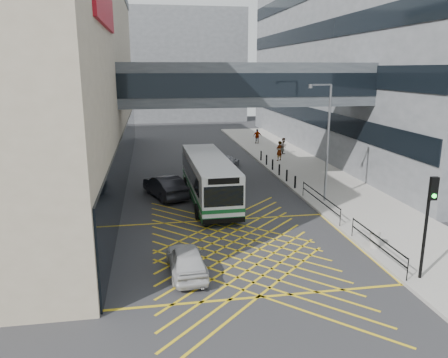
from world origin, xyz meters
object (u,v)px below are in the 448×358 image
pedestrian_c (257,136)px  traffic_light (429,213)px  car_white (187,260)px  street_lamp (326,136)px  litter_bin (375,239)px  pedestrian_a (279,151)px  pedestrian_b (284,146)px  car_dark (165,186)px  bus (209,178)px  car_silver (226,162)px

pedestrian_c → traffic_light: bearing=93.1°
car_white → street_lamp: 13.56m
litter_bin → pedestrian_a: size_ratio=0.46×
litter_bin → pedestrian_c: 30.41m
litter_bin → pedestrian_b: bearing=83.6°
car_white → traffic_light: 10.07m
car_dark → street_lamp: size_ratio=0.65×
pedestrian_a → car_white: bearing=32.9°
car_dark → pedestrian_b: 17.76m
bus → car_dark: size_ratio=2.19×
pedestrian_a → pedestrian_c: (0.27, 9.71, -0.08)m
car_white → pedestrian_a: bearing=-119.1°
car_white → pedestrian_b: size_ratio=2.46×
car_silver → pedestrian_b: bearing=-119.9°
pedestrian_c → street_lamp: bearing=92.5°
traffic_light → pedestrian_a: bearing=94.7°
bus → car_silver: 9.77m
traffic_light → pedestrian_b: traffic_light is taller
pedestrian_b → street_lamp: bearing=-136.3°
bus → car_dark: (-2.85, 1.39, -0.83)m
street_lamp → litter_bin: 8.62m
car_silver → car_white: bearing=99.8°
car_white → pedestrian_a: pedestrian_a is taller
street_lamp → litter_bin: bearing=-106.0°
bus → pedestrian_c: bearing=66.6°
car_white → litter_bin: car_white is taller
car_white → pedestrian_a: 24.11m
litter_bin → pedestrian_b: size_ratio=0.52×
pedestrian_c → pedestrian_a: bearing=93.8°
bus → traffic_light: bearing=-62.3°
bus → car_silver: (2.83, 9.30, -0.97)m
car_dark → pedestrian_b: bearing=-154.0°
car_dark → pedestrian_c: pedestrian_c is taller
car_silver → pedestrian_b: (6.71, 4.81, 0.37)m
car_silver → street_lamp: bearing=136.5°
car_dark → car_silver: car_dark is taller
car_white → car_silver: bearing=-107.8°
pedestrian_b → pedestrian_c: 6.88m
car_dark → litter_bin: car_dark is taller
street_lamp → pedestrian_a: bearing=73.3°
car_silver → traffic_light: (4.31, -22.18, 2.39)m
pedestrian_b → car_white: bearing=-154.1°
street_lamp → litter_bin: size_ratio=8.77×
litter_bin → traffic_light: bearing=-85.6°
car_white → litter_bin: (9.22, 1.02, -0.06)m
pedestrian_a → bus: bearing=22.7°
street_lamp → pedestrian_a: 13.41m
car_white → traffic_light: traffic_light is taller
litter_bin → pedestrian_a: bearing=86.3°
pedestrian_a → pedestrian_c: 9.71m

